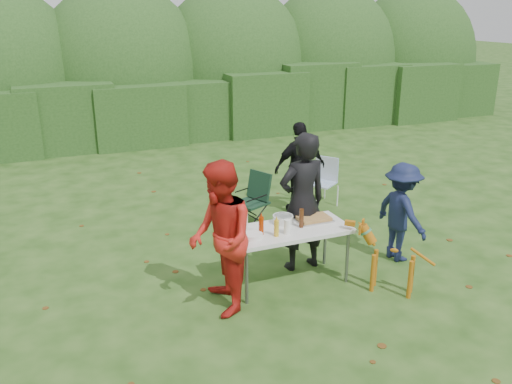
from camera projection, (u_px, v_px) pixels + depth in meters
name	position (u px, v px, depth m)	size (l,w,h in m)	color
ground	(263.00, 282.00, 6.89)	(80.00, 80.00, 0.00)	#1E4211
hedge_row	(137.00, 110.00, 13.59)	(22.00, 1.40, 1.70)	#23471C
shrub_backdrop	(123.00, 73.00, 14.74)	(20.00, 2.60, 3.20)	#3D6628
folding_table	(289.00, 232.00, 6.67)	(1.50, 0.70, 0.74)	silver
person_cook	(302.00, 202.00, 7.01)	(0.67, 0.44, 1.85)	black
person_red_jacket	(221.00, 239.00, 6.01)	(0.86, 0.67, 1.77)	red
person_black_puffy	(300.00, 168.00, 9.04)	(0.91, 0.38, 1.55)	black
child	(401.00, 212.00, 7.33)	(0.89, 0.51, 1.37)	#151D40
dog	(393.00, 260.00, 6.53)	(0.89, 0.35, 0.84)	#A15B10
camping_chair	(251.00, 200.00, 8.55)	(0.53, 0.53, 0.85)	#142F1F
lawn_chair	(321.00, 181.00, 9.50)	(0.49, 0.49, 0.82)	#4D7EC2
food_tray	(314.00, 220.00, 6.89)	(0.45, 0.30, 0.02)	#B7B7BA
focaccia_bread	(314.00, 218.00, 6.88)	(0.40, 0.26, 0.04)	#AE7F43
mustard_bottle	(276.00, 228.00, 6.40)	(0.06, 0.06, 0.20)	gold
ketchup_bottle	(261.00, 226.00, 6.45)	(0.06, 0.06, 0.22)	#962602
beer_bottle	(301.00, 218.00, 6.65)	(0.06, 0.06, 0.24)	#47230F
paper_towel_roll	(243.00, 221.00, 6.54)	(0.12, 0.12, 0.26)	white
cup_stack	(287.00, 227.00, 6.47)	(0.08, 0.08, 0.18)	white
pasta_bowl	(283.00, 219.00, 6.81)	(0.26, 0.26, 0.10)	silver
plate_stack	(253.00, 236.00, 6.38)	(0.24, 0.24, 0.05)	white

